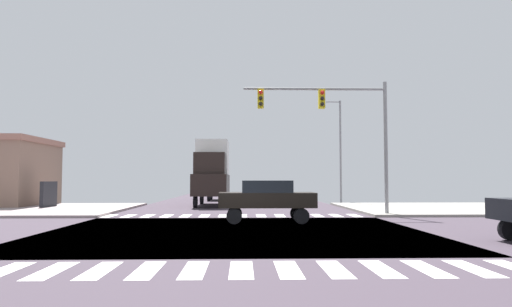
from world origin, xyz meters
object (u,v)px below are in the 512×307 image
at_px(traffic_signal_mast, 332,116).
at_px(suv_queued_1, 218,185).
at_px(sedan_crossing_2, 267,197).
at_px(street_lamp, 338,142).
at_px(box_truck_farside_1, 212,171).

height_order(traffic_signal_mast, suv_queued_1, traffic_signal_mast).
height_order(traffic_signal_mast, sedan_crossing_2, traffic_signal_mast).
height_order(street_lamp, sedan_crossing_2, street_lamp).
distance_m(traffic_signal_mast, street_lamp, 12.80).
bearing_deg(traffic_signal_mast, box_truck_farside_1, 125.05).
bearing_deg(sedan_crossing_2, traffic_signal_mast, 133.39).
height_order(street_lamp, suv_queued_1, street_lamp).
relative_size(sedan_crossing_2, suv_queued_1, 0.93).
relative_size(box_truck_farside_1, sedan_crossing_2, 1.67).
height_order(traffic_signal_mast, box_truck_farside_1, traffic_signal_mast).
distance_m(traffic_signal_mast, suv_queued_1, 20.44).
distance_m(box_truck_farside_1, sedan_crossing_2, 13.95).
xyz_separation_m(street_lamp, suv_queued_1, (-9.91, 6.33, -3.55)).
bearing_deg(street_lamp, sedan_crossing_2, -112.35).
distance_m(sedan_crossing_2, suv_queued_1, 22.50).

